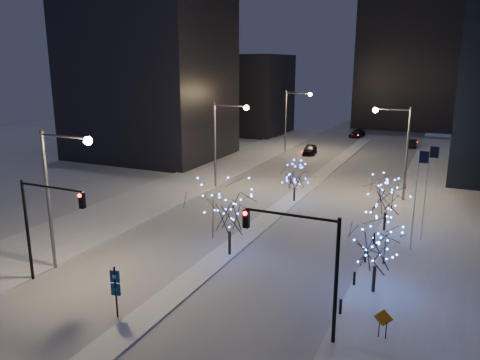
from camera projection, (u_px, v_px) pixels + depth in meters
The scene contains 25 objects.
ground at pixel (155, 310), 27.94m from camera, with size 160.00×160.00×0.00m, color silver.
road at pixel (315, 180), 58.80m from camera, with size 20.00×130.00×0.02m, color #B0B5C0.
median at pixel (304, 189), 54.38m from camera, with size 2.00×80.00×0.15m, color white.
east_sidewalk at pixel (439, 237), 39.50m from camera, with size 10.00×90.00×0.15m, color white.
west_sidewalk at pixel (154, 197), 51.21m from camera, with size 8.00×90.00×0.15m, color white.
filler_west_near at pixel (150, 79), 71.60m from camera, with size 22.00×18.00×24.00m, color black.
filler_west_far at pixel (242, 94), 98.23m from camera, with size 18.00×16.00×16.00m, color black.
horizon_block at pixel (418, 32), 101.54m from camera, with size 24.00×14.00×42.00m, color black.
street_lamp_w_near at pixel (58, 182), 31.73m from camera, with size 4.40×0.56×10.00m.
street_lamp_w_mid at pixel (223, 133), 53.78m from camera, with size 4.40×0.56×10.00m.
street_lamp_w_far at pixel (292, 113), 75.83m from camera, with size 4.40×0.56×10.00m.
street_lamp_east at pixel (399, 141), 48.75m from camera, with size 3.90×0.56×10.00m.
traffic_signal_west at pixel (43, 216), 30.19m from camera, with size 5.26×0.43×7.00m.
traffic_signal_east at pixel (307, 255), 24.05m from camera, with size 5.26×0.43×7.00m.
flagpoles at pixel (422, 189), 36.58m from camera, with size 1.35×2.60×8.00m.
bollards at pixel (360, 267), 32.49m from camera, with size 0.16×12.16×0.90m.
car_near at pixel (310, 149), 75.39m from camera, with size 1.91×4.75×1.62m, color black.
car_mid at pixel (412, 143), 81.85m from camera, with size 1.50×4.31×1.42m, color black.
car_far at pixel (357, 134), 93.06m from camera, with size 2.00×4.92×1.43m, color black.
holiday_tree_median_near at pixel (229, 209), 34.92m from camera, with size 5.54×5.54×5.85m.
holiday_tree_median_far at pixel (295, 176), 49.03m from camera, with size 3.64×3.64×4.21m.
holiday_tree_plaza_near at pixel (376, 245), 29.20m from camera, with size 4.40×4.40×4.95m.
holiday_tree_plaza_far at pixel (387, 196), 40.18m from camera, with size 5.00×5.00×5.01m.
wayfinding_sign at pixel (116, 287), 26.71m from camera, with size 0.56×0.22×3.18m.
construction_sign at pixel (383, 321), 24.67m from camera, with size 1.02×0.11×1.68m.
Camera 1 is at (15.11, -20.80, 14.37)m, focal length 35.00 mm.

